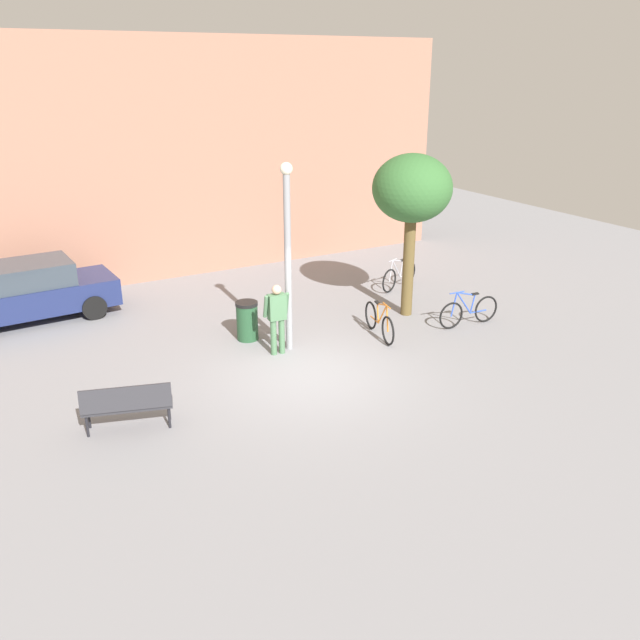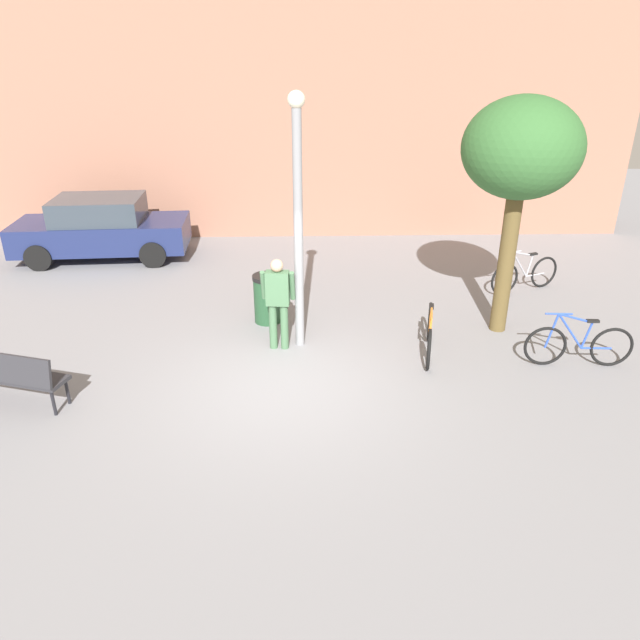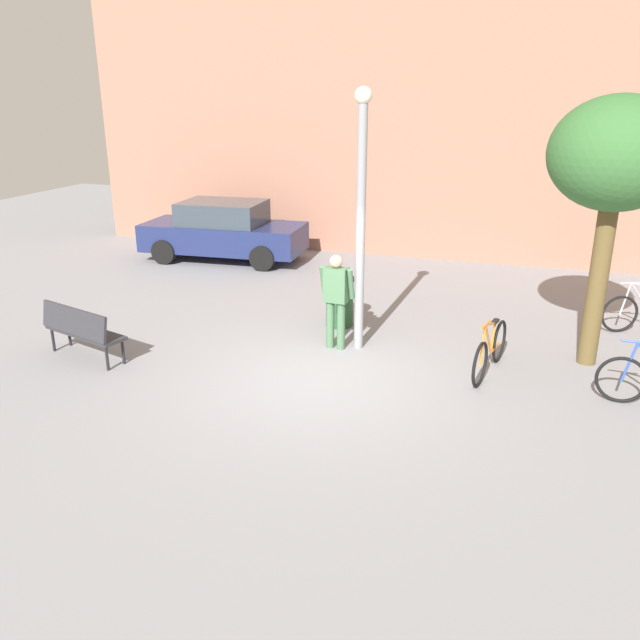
# 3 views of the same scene
# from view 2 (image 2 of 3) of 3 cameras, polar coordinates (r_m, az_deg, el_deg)

# --- Properties ---
(ground_plane) EXTENTS (36.00, 36.00, 0.00)m
(ground_plane) POSITION_cam_2_polar(r_m,az_deg,el_deg) (9.51, -3.53, -6.40)
(ground_plane) COLOR gray
(building_facade) EXTENTS (18.64, 2.00, 7.11)m
(building_facade) POSITION_cam_2_polar(r_m,az_deg,el_deg) (17.41, -2.97, 20.30)
(building_facade) COLOR #9E6B56
(building_facade) RESTS_ON ground_plane
(lamppost) EXTENTS (0.28, 0.28, 4.32)m
(lamppost) POSITION_cam_2_polar(r_m,az_deg,el_deg) (9.95, -2.12, 10.22)
(lamppost) COLOR gray
(lamppost) RESTS_ON ground_plane
(person_by_lamppost) EXTENTS (0.61, 0.32, 1.67)m
(person_by_lamppost) POSITION_cam_2_polar(r_m,az_deg,el_deg) (10.28, -4.07, 2.12)
(person_by_lamppost) COLOR #47704C
(person_by_lamppost) RESTS_ON ground_plane
(park_bench) EXTENTS (1.67, 0.91, 0.92)m
(park_bench) POSITION_cam_2_polar(r_m,az_deg,el_deg) (9.87, -27.59, -4.58)
(park_bench) COLOR #2D2D33
(park_bench) RESTS_ON ground_plane
(plaza_tree) EXTENTS (2.02, 2.02, 4.23)m
(plaza_tree) POSITION_cam_2_polar(r_m,az_deg,el_deg) (10.90, 18.79, 15.04)
(plaza_tree) COLOR brown
(plaza_tree) RESTS_ON ground_plane
(bicycle_blue) EXTENTS (1.81, 0.16, 0.97)m
(bicycle_blue) POSITION_cam_2_polar(r_m,az_deg,el_deg) (10.81, 23.56, -2.22)
(bicycle_blue) COLOR black
(bicycle_blue) RESTS_ON ground_plane
(bicycle_orange) EXTENTS (0.42, 1.78, 0.97)m
(bicycle_orange) POSITION_cam_2_polar(r_m,az_deg,el_deg) (10.48, 10.47, -1.28)
(bicycle_orange) COLOR black
(bicycle_orange) RESTS_ON ground_plane
(bicycle_silver) EXTENTS (1.69, 0.73, 0.97)m
(bicycle_silver) POSITION_cam_2_polar(r_m,az_deg,el_deg) (13.76, 19.05, 4.16)
(bicycle_silver) COLOR black
(bicycle_silver) RESTS_ON ground_plane
(parked_car_navy) EXTENTS (4.29, 2.01, 1.55)m
(parked_car_navy) POSITION_cam_2_polar(r_m,az_deg,el_deg) (16.00, -20.26, 8.27)
(parked_car_navy) COLOR navy
(parked_car_navy) RESTS_ON ground_plane
(trash_bin) EXTENTS (0.54, 0.54, 0.96)m
(trash_bin) POSITION_cam_2_polar(r_m,az_deg,el_deg) (11.53, -5.09, 2.08)
(trash_bin) COLOR #234C2D
(trash_bin) RESTS_ON ground_plane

